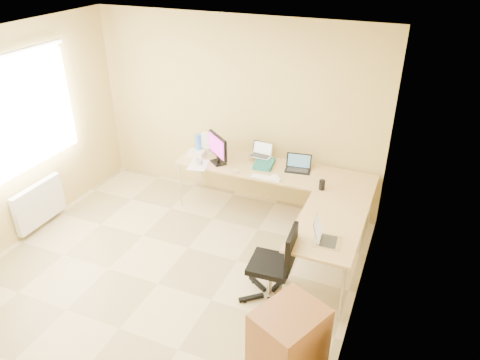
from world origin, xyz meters
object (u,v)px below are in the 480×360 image
at_px(water_bottle, 199,144).
at_px(office_chair, 270,260).
at_px(laptop_black, 298,163).
at_px(keyboard, 266,178).
at_px(desk_main, 273,192).
at_px(cabinet, 288,347).
at_px(desk_return, 326,251).
at_px(laptop_return, 328,234).
at_px(laptop_center, 261,150).
at_px(mug, 199,162).
at_px(monitor, 218,149).
at_px(desk_fan, 208,144).

distance_m(water_bottle, office_chair, 2.30).
height_order(water_bottle, office_chair, water_bottle).
height_order(laptop_black, keyboard, laptop_black).
xyz_separation_m(desk_main, laptop_black, (0.31, 0.07, 0.47)).
xyz_separation_m(desk_main, water_bottle, (-1.13, 0.02, 0.52)).
relative_size(office_chair, cabinet, 1.15).
xyz_separation_m(desk_main, desk_return, (0.98, -1.00, 0.00)).
xyz_separation_m(laptop_return, office_chair, (-0.52, -0.22, -0.34)).
distance_m(keyboard, laptop_return, 1.47).
distance_m(desk_return, laptop_return, 0.58).
bearing_deg(office_chair, laptop_black, 93.12).
height_order(desk_main, keyboard, keyboard).
bearing_deg(laptop_center, mug, -142.43).
bearing_deg(mug, water_bottle, 118.12).
bearing_deg(office_chair, laptop_return, 19.08).
distance_m(laptop_black, keyboard, 0.49).
xyz_separation_m(desk_return, laptop_return, (0.05, -0.34, 0.47)).
bearing_deg(office_chair, monitor, 127.67).
distance_m(desk_return, mug, 2.10).
bearing_deg(mug, cabinet, -47.84).
relative_size(desk_main, laptop_return, 8.18).
relative_size(keyboard, desk_fan, 1.22).
distance_m(monitor, office_chair, 1.95).
distance_m(water_bottle, cabinet, 3.28).
xyz_separation_m(desk_main, cabinet, (0.98, -2.44, -0.01)).
xyz_separation_m(laptop_center, laptop_black, (0.56, -0.10, -0.04)).
bearing_deg(laptop_black, desk_fan, 170.76).
distance_m(desk_main, laptop_black, 0.57).
height_order(mug, laptop_return, laptop_return).
relative_size(desk_return, office_chair, 1.41).
xyz_separation_m(desk_main, office_chair, (0.50, -1.56, 0.14)).
bearing_deg(monitor, laptop_center, 70.24).
bearing_deg(cabinet, keyboard, 139.34).
height_order(laptop_return, office_chair, office_chair).
distance_m(laptop_center, desk_fan, 0.76).
distance_m(mug, office_chair, 1.95).
xyz_separation_m(laptop_center, desk_fan, (-0.76, -0.08, 0.00)).
bearing_deg(water_bottle, laptop_center, 10.10).
bearing_deg(desk_main, water_bottle, 179.07).
xyz_separation_m(desk_return, water_bottle, (-2.10, 1.02, 0.52)).
relative_size(desk_return, laptop_center, 4.48).
distance_m(desk_main, keyboard, 0.48).
relative_size(monitor, cabinet, 0.60).
relative_size(desk_return, laptop_black, 3.93).
bearing_deg(desk_fan, office_chair, -51.77).
xyz_separation_m(laptop_black, cabinet, (0.67, -2.51, -0.47)).
bearing_deg(desk_main, office_chair, -72.07).
bearing_deg(water_bottle, desk_fan, 32.57).
bearing_deg(monitor, keyboard, 26.54).
bearing_deg(laptop_center, cabinet, -60.95).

